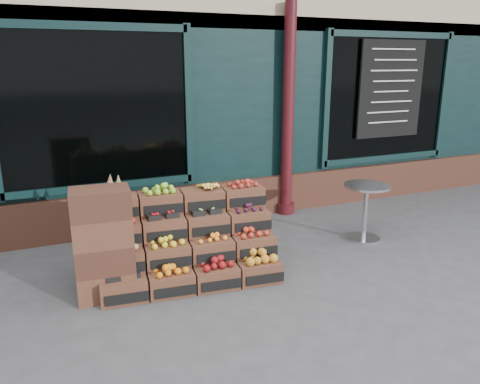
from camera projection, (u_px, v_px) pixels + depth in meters
name	position (u px, v px, depth m)	size (l,w,h in m)	color
ground	(281.00, 278.00, 5.28)	(60.00, 60.00, 0.00)	#444447
shop_facade	(158.00, 59.00, 9.13)	(12.00, 6.24, 4.80)	black
crate_display	(186.00, 244.00, 5.26)	(2.02, 1.15, 1.20)	brown
spare_crates	(104.00, 244.00, 4.72)	(0.61, 0.45, 1.15)	brown
bistro_table	(366.00, 206.00, 6.29)	(0.61, 0.61, 0.77)	silver
shopkeeper	(65.00, 162.00, 6.88)	(0.68, 0.45, 1.86)	#19582A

